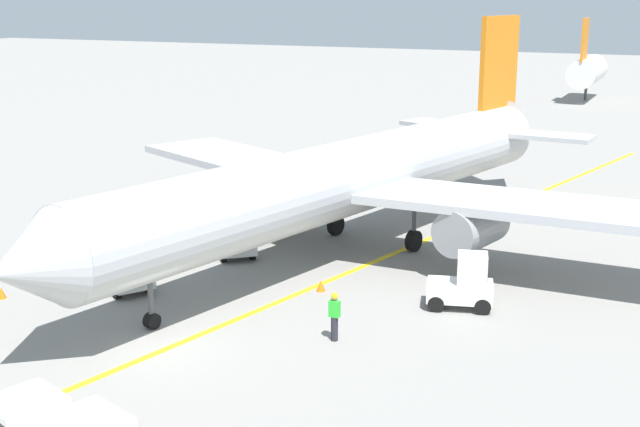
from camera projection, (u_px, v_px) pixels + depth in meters
The scene contains 11 objects.
ground_plane at pixel (150, 346), 28.50m from camera, with size 300.00×300.00×0.00m, color gray.
taxi_line_yellow at pixel (269, 306), 32.17m from camera, with size 0.30×80.00×0.01m, color yellow.
airliner at pixel (356, 176), 38.35m from camera, with size 27.94×34.98×10.10m.
baggage_tug_near_wing at pixel (116, 219), 40.85m from camera, with size 1.80×2.63×2.10m.
baggage_tug_by_cargo_door at pixel (464, 284), 31.72m from camera, with size 2.66×1.88×2.10m.
belt_loader_forward_hold at pixel (118, 266), 34.26m from camera, with size 4.90×3.71×2.59m.
belt_loader_aft_hold at pixel (232, 235), 38.76m from camera, with size 4.20×4.61×2.59m.
ground_crew_marshaller at pixel (334, 315), 28.74m from camera, with size 0.36×0.24×1.70m.
safety_cone_nose_left at pixel (1, 293), 32.90m from camera, with size 0.36×0.36×0.44m, color orange.
safety_cone_wingtip_left at pixel (321, 286), 33.70m from camera, with size 0.36×0.36×0.44m, color orange.
distant_aircraft_far_left at pixel (587, 70), 92.54m from camera, with size 3.00×10.10×8.80m.
Camera 1 is at (16.21, -21.73, 11.33)m, focal length 48.50 mm.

